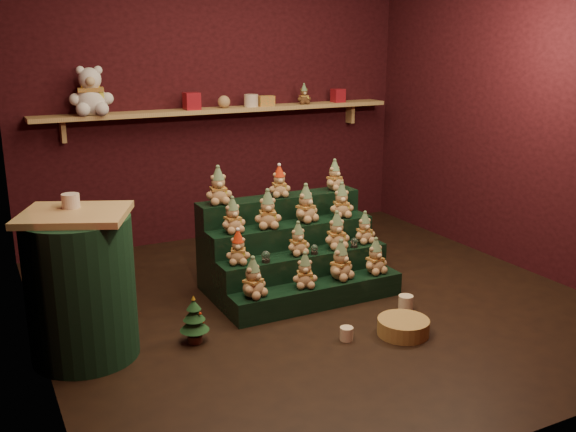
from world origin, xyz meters
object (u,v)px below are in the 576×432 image
snow_globe_a (266,257)px  white_bear (90,84)px  snow_globe_b (314,249)px  snow_globe_c (354,243)px  side_table (81,286)px  wicker_basket (403,327)px  brown_bear (304,94)px  mug_right (406,303)px  mug_left (347,334)px  mini_christmas_tree (194,320)px  riser_tier_front (318,295)px

snow_globe_a → white_bear: 2.28m
snow_globe_b → snow_globe_c: (0.36, -0.00, 0.00)m
snow_globe_a → white_bear: white_bear is taller
side_table → wicker_basket: side_table is taller
brown_bear → snow_globe_a: bearing=-115.8°
mug_right → mug_left: bearing=-161.0°
wicker_basket → brown_bear: bearing=76.6°
wicker_basket → brown_bear: brown_bear is taller
side_table → wicker_basket: bearing=5.1°
snow_globe_c → mug_left: (-0.53, -0.75, -0.35)m
side_table → mini_christmas_tree: (0.68, -0.14, -0.31)m
mug_right → snow_globe_b: bearing=134.0°
mug_right → white_bear: (-1.77, 2.27, 1.53)m
side_table → mug_right: size_ratio=8.70×
snow_globe_c → white_bear: 2.68m
snow_globe_a → brown_bear: brown_bear is taller
riser_tier_front → snow_globe_c: (0.42, 0.16, 0.31)m
snow_globe_b → mug_left: (-0.17, -0.75, -0.35)m
snow_globe_a → wicker_basket: bearing=-53.0°
snow_globe_b → white_bear: white_bear is taller
snow_globe_b → mug_left: bearing=-102.5°
mug_left → brown_bear: brown_bear is taller
side_table → mug_right: (2.27, -0.35, -0.42)m
riser_tier_front → side_table: size_ratio=1.46×
mug_right → white_bear: bearing=127.9°
mug_left → wicker_basket: wicker_basket is taller
white_bear → brown_bear: bearing=8.8°
riser_tier_front → snow_globe_b: (0.05, 0.16, 0.31)m
riser_tier_front → snow_globe_b: bearing=71.5°
side_table → mug_right: bearing=15.2°
mini_christmas_tree → riser_tier_front: bearing=8.4°
mug_left → wicker_basket: bearing=-14.9°
riser_tier_front → wicker_basket: bearing=-67.9°
snow_globe_a → side_table: side_table is taller
snow_globe_b → wicker_basket: size_ratio=0.22×
snow_globe_a → mini_christmas_tree: bearing=-155.2°
mug_right → brown_bear: size_ratio=0.55×
white_bear → mini_christmas_tree: bearing=-76.2°
snow_globe_c → mug_left: bearing=-125.3°
mug_left → wicker_basket: (0.39, -0.10, 0.01)m
mini_christmas_tree → mug_left: (0.92, -0.43, -0.12)m
riser_tier_front → side_table: bearing=-179.7°
riser_tier_front → mini_christmas_tree: size_ratio=4.16×
snow_globe_a → wicker_basket: size_ratio=0.25×
snow_globe_a → white_bear: (-0.86, 1.76, 1.18)m
white_bear → snow_globe_a: bearing=-55.1°
white_bear → riser_tier_front: bearing=-48.7°
mug_right → wicker_basket: wicker_basket is taller
side_table → white_bear: white_bear is taller
snow_globe_c → brown_bear: brown_bear is taller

